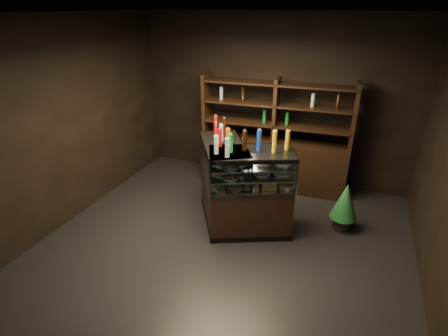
{
  "coord_description": "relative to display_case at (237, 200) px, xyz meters",
  "views": [
    {
      "loc": [
        1.46,
        -3.65,
        3.09
      ],
      "look_at": [
        -0.19,
        0.54,
        0.97
      ],
      "focal_mm": 28.0,
      "sensor_mm": 36.0,
      "label": 1
    }
  ],
  "objects": [
    {
      "name": "ground",
      "position": [
        0.02,
        -0.61,
        -0.44
      ],
      "size": [
        5.0,
        5.0,
        0.0
      ],
      "primitive_type": "plane",
      "color": "black",
      "rests_on": "ground"
    },
    {
      "name": "room_shell",
      "position": [
        0.02,
        -0.61,
        1.5
      ],
      "size": [
        5.02,
        5.02,
        3.01
      ],
      "color": "black",
      "rests_on": "ground"
    },
    {
      "name": "display_case",
      "position": [
        0.0,
        0.0,
        0.0
      ],
      "size": [
        1.68,
        1.32,
        1.29
      ],
      "rotation": [
        0.0,
        0.0,
        -0.3
      ],
      "color": "black",
      "rests_on": "ground"
    },
    {
      "name": "food_display",
      "position": [
        -0.0,
        -0.0,
        0.55
      ],
      "size": [
        1.37,
        1.03,
        0.41
      ],
      "color": "#C38346",
      "rests_on": "display_case"
    },
    {
      "name": "bottles_top",
      "position": [
        0.0,
        0.0,
        0.99
      ],
      "size": [
        1.21,
        0.89,
        0.3
      ],
      "color": "#147223",
      "rests_on": "display_case"
    },
    {
      "name": "potted_conifer",
      "position": [
        1.51,
        0.5,
        0.05
      ],
      "size": [
        0.4,
        0.4,
        0.85
      ],
      "rotation": [
        0.0,
        0.0,
        -0.42
      ],
      "color": "black",
      "rests_on": "ground"
    },
    {
      "name": "back_shelving",
      "position": [
        0.18,
        1.44,
        0.16
      ],
      "size": [
        2.6,
        0.57,
        2.0
      ],
      "rotation": [
        0.0,
        0.0,
        0.06
      ],
      "color": "black",
      "rests_on": "ground"
    }
  ]
}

